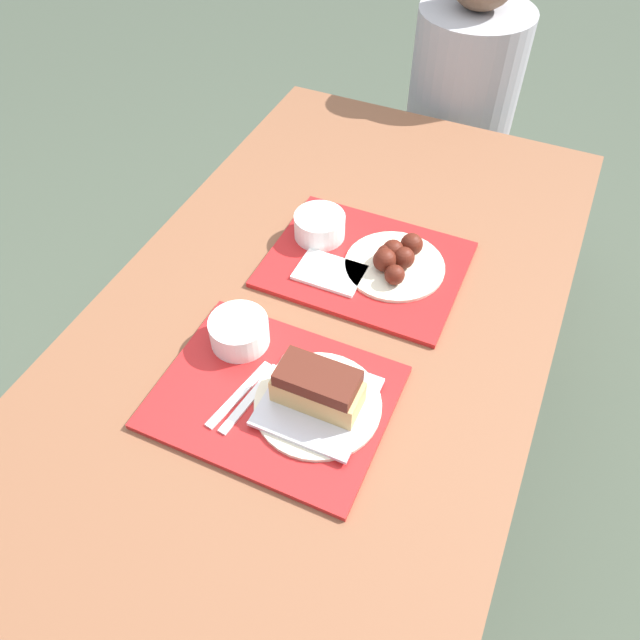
% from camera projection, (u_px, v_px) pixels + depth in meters
% --- Properties ---
extents(ground_plane, '(12.00, 12.00, 0.00)m').
position_uv_depth(ground_plane, '(318.00, 486.00, 1.82)').
color(ground_plane, '#424C3D').
extents(picnic_table, '(0.91, 1.69, 0.73)m').
position_uv_depth(picnic_table, '(318.00, 347.00, 1.34)').
color(picnic_table, brown).
rests_on(picnic_table, ground_plane).
extents(picnic_bench_far, '(0.87, 0.28, 0.44)m').
position_uv_depth(picnic_bench_far, '(442.00, 182.00, 2.19)').
color(picnic_bench_far, brown).
rests_on(picnic_bench_far, ground_plane).
extents(tray_near, '(0.42, 0.33, 0.01)m').
position_uv_depth(tray_near, '(274.00, 397.00, 1.14)').
color(tray_near, red).
rests_on(tray_near, picnic_table).
extents(tray_far, '(0.42, 0.33, 0.01)m').
position_uv_depth(tray_far, '(366.00, 264.00, 1.37)').
color(tray_far, red).
rests_on(tray_far, picnic_table).
extents(bowl_coleslaw_near, '(0.12, 0.12, 0.06)m').
position_uv_depth(bowl_coleslaw_near, '(239.00, 330.00, 1.20)').
color(bowl_coleslaw_near, white).
rests_on(bowl_coleslaw_near, tray_near).
extents(brisket_sandwich_plate, '(0.23, 0.23, 0.10)m').
position_uv_depth(brisket_sandwich_plate, '(318.00, 394.00, 1.10)').
color(brisket_sandwich_plate, beige).
rests_on(brisket_sandwich_plate, tray_near).
extents(plastic_fork_near, '(0.05, 0.17, 0.00)m').
position_uv_depth(plastic_fork_near, '(239.00, 394.00, 1.14)').
color(plastic_fork_near, white).
rests_on(plastic_fork_near, tray_near).
extents(plastic_knife_near, '(0.04, 0.17, 0.00)m').
position_uv_depth(plastic_knife_near, '(250.00, 398.00, 1.13)').
color(plastic_knife_near, white).
rests_on(plastic_knife_near, tray_near).
extents(condiment_packet, '(0.04, 0.03, 0.01)m').
position_uv_depth(condiment_packet, '(289.00, 364.00, 1.18)').
color(condiment_packet, '#A59E93').
rests_on(condiment_packet, tray_near).
extents(bowl_coleslaw_far, '(0.12, 0.12, 0.06)m').
position_uv_depth(bowl_coleslaw_far, '(320.00, 225.00, 1.40)').
color(bowl_coleslaw_far, white).
rests_on(bowl_coleslaw_far, tray_far).
extents(wings_plate_far, '(0.22, 0.22, 0.06)m').
position_uv_depth(wings_plate_far, '(396.00, 260.00, 1.34)').
color(wings_plate_far, beige).
rests_on(wings_plate_far, tray_far).
extents(napkin_far, '(0.14, 0.10, 0.01)m').
position_uv_depth(napkin_far, '(330.00, 272.00, 1.34)').
color(napkin_far, white).
rests_on(napkin_far, tray_far).
extents(person_seated_across, '(0.33, 0.33, 0.71)m').
position_uv_depth(person_seated_across, '(465.00, 84.00, 1.91)').
color(person_seated_across, '#9E9EA3').
rests_on(person_seated_across, picnic_bench_far).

